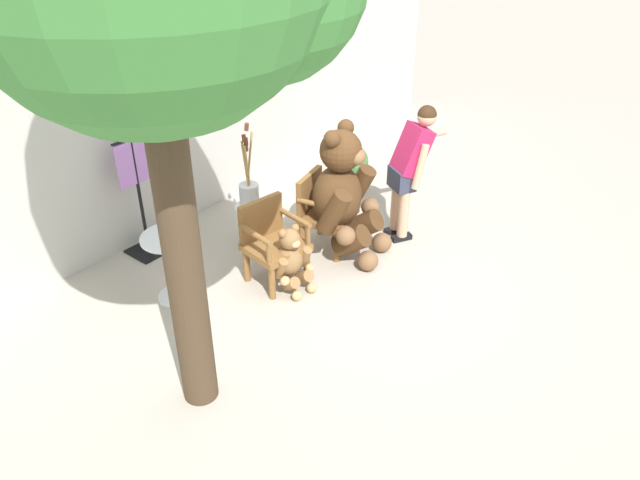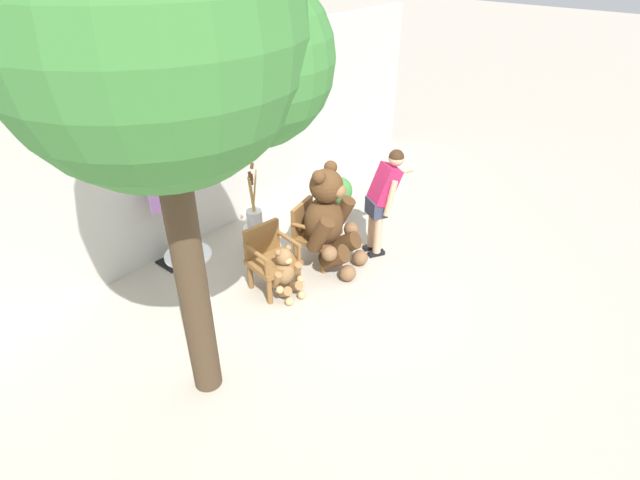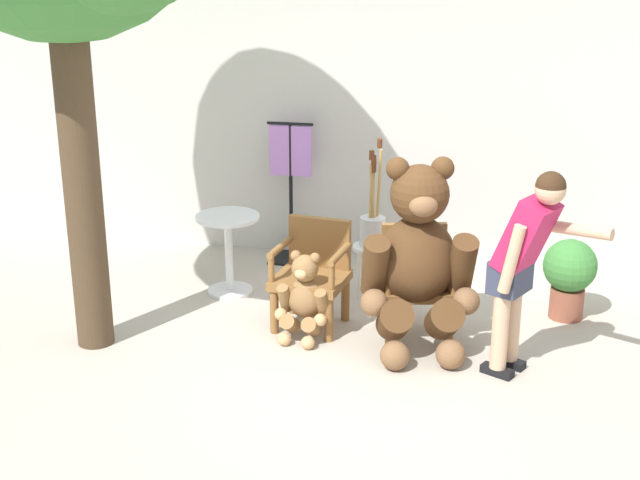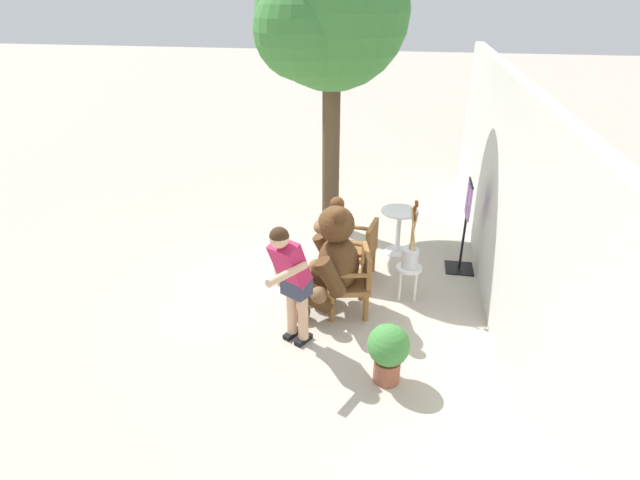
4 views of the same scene
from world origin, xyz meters
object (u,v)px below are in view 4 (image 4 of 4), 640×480
object	(u,v)px
wooden_chair_left	(360,249)
brush_bucket	(411,254)
teddy_bear_small	(340,254)
round_side_table	(399,227)
teddy_bear_large	(332,260)
patio_tree	(327,17)
wooden_chair_right	(352,279)
person_visitor	(291,275)
white_stool	(409,274)
clothing_display_stand	(465,225)
potted_plant	(388,350)

from	to	relation	value
wooden_chair_left	brush_bucket	bearing A→B (deg)	60.66
teddy_bear_small	round_side_table	distance (m)	1.16
teddy_bear_large	patio_tree	world-z (taller)	patio_tree
brush_bucket	round_side_table	distance (m)	1.28
wooden_chair_left	wooden_chair_right	world-z (taller)	same
wooden_chair_right	round_side_table	size ratio (longest dim) A/B	1.19
wooden_chair_left	person_visitor	xyz separation A→B (m)	(1.62, -0.60, 0.46)
brush_bucket	white_stool	bearing A→B (deg)	-150.96
teddy_bear_small	clothing_display_stand	world-z (taller)	clothing_display_stand
round_side_table	patio_tree	size ratio (longest dim) A/B	0.16
wooden_chair_left	teddy_bear_large	xyz separation A→B (m)	(0.86, -0.26, 0.27)
potted_plant	person_visitor	bearing A→B (deg)	-111.14
white_stool	potted_plant	size ratio (longest dim) A/B	0.68
brush_bucket	clothing_display_stand	world-z (taller)	brush_bucket
person_visitor	potted_plant	bearing A→B (deg)	68.86
round_side_table	potted_plant	size ratio (longest dim) A/B	1.06
brush_bucket	teddy_bear_small	bearing A→B (deg)	-112.59
teddy_bear_small	clothing_display_stand	xyz separation A→B (m)	(-0.49, 1.72, 0.37)
potted_plant	patio_tree	bearing A→B (deg)	-160.71
wooden_chair_right	clothing_display_stand	xyz separation A→B (m)	(-1.33, 1.44, 0.26)
teddy_bear_small	clothing_display_stand	size ratio (longest dim) A/B	0.52
wooden_chair_left	patio_tree	distance (m)	3.34
wooden_chair_right	clothing_display_stand	size ratio (longest dim) A/B	0.63
wooden_chair_left	teddy_bear_small	world-z (taller)	wooden_chair_left
round_side_table	potted_plant	xyz separation A→B (m)	(2.91, 0.00, -0.05)
wooden_chair_left	clothing_display_stand	distance (m)	1.55
patio_tree	wooden_chair_right	bearing A→B (deg)	17.30
teddy_bear_small	person_visitor	distance (m)	1.76
teddy_bear_large	round_side_table	world-z (taller)	teddy_bear_large
teddy_bear_small	potted_plant	distance (m)	2.21
wooden_chair_right	person_visitor	bearing A→B (deg)	-37.22
person_visitor	patio_tree	distance (m)	3.96
wooden_chair_left	brush_bucket	distance (m)	0.82
round_side_table	clothing_display_stand	bearing A→B (deg)	69.12
round_side_table	wooden_chair_left	bearing A→B (deg)	-30.90
round_side_table	clothing_display_stand	xyz separation A→B (m)	(0.35, 0.93, 0.27)
wooden_chair_right	round_side_table	world-z (taller)	wooden_chair_right
brush_bucket	round_side_table	bearing A→B (deg)	-171.69
person_visitor	round_side_table	size ratio (longest dim) A/B	2.15
wooden_chair_left	person_visitor	size ratio (longest dim) A/B	0.55
patio_tree	clothing_display_stand	size ratio (longest dim) A/B	3.33
white_stool	wooden_chair_left	bearing A→B (deg)	-119.29
teddy_bear_small	potted_plant	size ratio (longest dim) A/B	1.05
teddy_bear_large	person_visitor	size ratio (longest dim) A/B	0.96
wooden_chair_right	potted_plant	xyz separation A→B (m)	(1.22, 0.52, -0.07)
clothing_display_stand	teddy_bear_small	bearing A→B (deg)	-74.20
brush_bucket	potted_plant	world-z (taller)	brush_bucket
round_side_table	patio_tree	distance (m)	3.23
teddy_bear_large	person_visitor	xyz separation A→B (m)	(0.76, -0.34, 0.19)
teddy_bear_small	brush_bucket	world-z (taller)	brush_bucket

